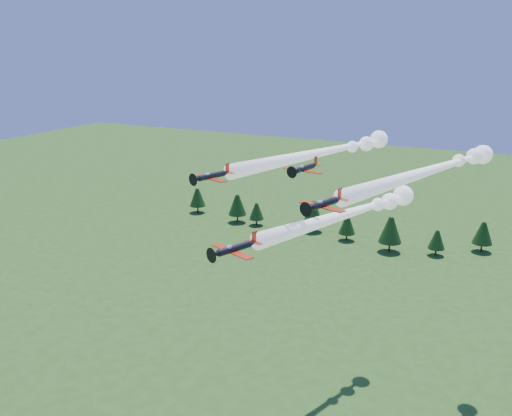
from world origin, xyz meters
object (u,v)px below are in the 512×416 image
at_px(plane_lead, 352,212).
at_px(plane_slot, 304,168).
at_px(plane_right, 436,169).
at_px(plane_left, 326,151).

relative_size(plane_lead, plane_slot, 6.04).
xyz_separation_m(plane_right, plane_slot, (-16.37, -19.65, 2.31)).
xyz_separation_m(plane_left, plane_slot, (4.32, -22.14, 1.51)).
height_order(plane_left, plane_right, plane_left).
distance_m(plane_left, plane_right, 20.86).
height_order(plane_left, plane_slot, plane_slot).
bearing_deg(plane_right, plane_left, -168.39).
height_order(plane_lead, plane_right, plane_right).
distance_m(plane_left, plane_slot, 22.61).
bearing_deg(plane_slot, plane_lead, 70.00).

